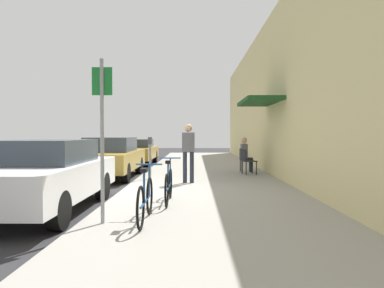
{
  "coord_description": "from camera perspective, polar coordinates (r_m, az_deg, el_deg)",
  "views": [
    {
      "loc": [
        1.87,
        -9.28,
        1.54
      ],
      "look_at": [
        1.71,
        8.5,
        1.04
      ],
      "focal_mm": 33.82,
      "sensor_mm": 36.0,
      "label": 1
    }
  ],
  "objects": [
    {
      "name": "bicycle_1",
      "position": [
        7.54,
        -3.7,
        -6.49
      ],
      "size": [
        0.46,
        1.71,
        0.9
      ],
      "color": "black",
      "rests_on": "sidewalk_slab"
    },
    {
      "name": "pedestrian_standing",
      "position": [
        10.43,
        -0.58,
        -0.7
      ],
      "size": [
        0.36,
        0.22,
        1.7
      ],
      "color": "#232838",
      "rests_on": "sidewalk_slab"
    },
    {
      "name": "street_sign",
      "position": [
        5.88,
        -13.98,
        2.53
      ],
      "size": [
        0.32,
        0.06,
        2.6
      ],
      "color": "gray",
      "rests_on": "sidewalk_slab"
    },
    {
      "name": "parked_car_2",
      "position": [
        18.34,
        -8.81,
        -1.1
      ],
      "size": [
        1.8,
        4.4,
        1.27
      ],
      "color": "#A58433",
      "rests_on": "ground_plane"
    },
    {
      "name": "ground_plane",
      "position": [
        9.59,
        -10.83,
        -7.66
      ],
      "size": [
        60.0,
        60.0,
        0.0
      ],
      "primitive_type": "plane",
      "color": "#2D2D30"
    },
    {
      "name": "cafe_chair_0",
      "position": [
        12.82,
        8.69,
        -2.51
      ],
      "size": [
        0.53,
        0.53,
        0.87
      ],
      "color": "black",
      "rests_on": "sidewalk_slab"
    },
    {
      "name": "seated_patron_1",
      "position": [
        13.6,
        8.46,
        -1.46
      ],
      "size": [
        0.43,
        0.37,
        1.29
      ],
      "color": "#232838",
      "rests_on": "sidewalk_slab"
    },
    {
      "name": "parking_meter",
      "position": [
        11.43,
        -6.63,
        -1.68
      ],
      "size": [
        0.12,
        0.1,
        1.32
      ],
      "color": "slate",
      "rests_on": "sidewalk_slab"
    },
    {
      "name": "sidewalk_slab",
      "position": [
        11.39,
        2.43,
        -5.86
      ],
      "size": [
        4.5,
        32.0,
        0.12
      ],
      "primitive_type": "cube",
      "color": "#9E9B93",
      "rests_on": "ground_plane"
    },
    {
      "name": "parked_car_0",
      "position": [
        7.73,
        -22.17,
        -4.47
      ],
      "size": [
        1.8,
        4.4,
        1.42
      ],
      "color": "silver",
      "rests_on": "ground_plane"
    },
    {
      "name": "parked_car_1",
      "position": [
        13.0,
        -12.7,
        -2.0
      ],
      "size": [
        1.8,
        4.4,
        1.42
      ],
      "color": "#A58433",
      "rests_on": "ground_plane"
    },
    {
      "name": "bicycle_0",
      "position": [
        5.95,
        -7.35,
        -8.67
      ],
      "size": [
        0.46,
        1.71,
        0.9
      ],
      "color": "black",
      "rests_on": "sidewalk_slab"
    },
    {
      "name": "building_facade",
      "position": [
        11.7,
        14.38,
        8.05
      ],
      "size": [
        1.4,
        32.0,
        5.73
      ],
      "color": "beige",
      "rests_on": "ground_plane"
    },
    {
      "name": "cafe_chair_1",
      "position": [
        13.6,
        8.21,
        -2.27
      ],
      "size": [
        0.45,
        0.45,
        0.87
      ],
      "color": "black",
      "rests_on": "sidewalk_slab"
    }
  ]
}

